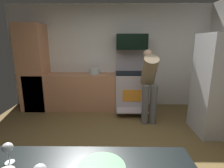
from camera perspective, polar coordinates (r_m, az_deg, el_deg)
The scene contains 10 objects.
ground_plane at distance 2.80m, azimuth -1.33°, elevation -23.12°, with size 5.20×4.80×0.02m, color brown.
wall_back at distance 4.60m, azimuth -0.42°, elevation 8.96°, with size 5.20×0.12×2.60m, color silver.
lower_cabinet_run at distance 4.51m, azimuth -12.01°, elevation -2.42°, with size 2.40×0.60×0.90m, color #B97B56.
cabinet_column at distance 4.71m, azimuth -24.36°, elevation 4.81°, with size 0.60×0.60×2.10m, color #B97B56.
oven_range at distance 4.39m, azimuth 6.20°, elevation -1.84°, with size 0.76×0.96×1.50m.
microwave at distance 4.33m, azimuth 6.48°, elevation 13.66°, with size 0.74×0.38×0.37m, color black.
refrigerator at distance 3.68m, azimuth 32.55°, elevation -0.42°, with size 0.82×0.73×1.82m.
person_cook at distance 3.67m, azimuth 12.18°, elevation 1.12°, with size 0.31×0.63×1.52m.
wine_glass_mid at distance 1.35m, azimuth -31.21°, elevation -17.80°, with size 0.07×0.07×0.14m.
stock_pot at distance 4.31m, azimuth -5.85°, elevation 4.28°, with size 0.28×0.28×0.16m, color #B0BEBA.
Camera 1 is at (0.09, -2.25, 1.66)m, focal length 27.68 mm.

